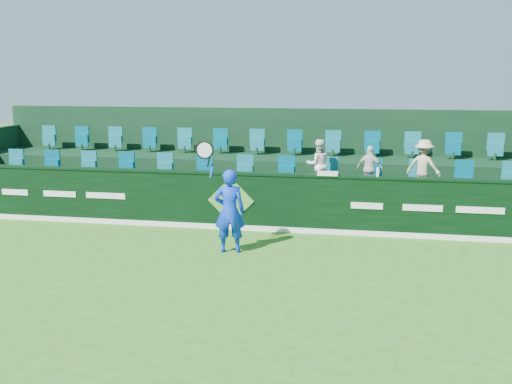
% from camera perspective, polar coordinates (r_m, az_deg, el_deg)
% --- Properties ---
extents(ground, '(60.00, 60.00, 0.00)m').
position_cam_1_polar(ground, '(9.82, -7.51, -9.69)').
color(ground, '#2E6618').
rests_on(ground, ground).
extents(sponsor_hoarding, '(16.00, 0.25, 1.35)m').
position_cam_1_polar(sponsor_hoarding, '(13.33, -2.41, -0.86)').
color(sponsor_hoarding, black).
rests_on(sponsor_hoarding, ground).
extents(stand_tier_front, '(16.00, 2.00, 0.80)m').
position_cam_1_polar(stand_tier_front, '(14.44, -1.47, -1.00)').
color(stand_tier_front, black).
rests_on(stand_tier_front, ground).
extents(stand_tier_back, '(16.00, 1.80, 1.30)m').
position_cam_1_polar(stand_tier_back, '(16.22, -0.13, 1.30)').
color(stand_tier_back, black).
rests_on(stand_tier_back, ground).
extents(stand_rear, '(16.00, 4.10, 2.60)m').
position_cam_1_polar(stand_rear, '(16.56, 0.15, 3.50)').
color(stand_rear, black).
rests_on(stand_rear, ground).
extents(seat_row_front, '(13.50, 0.50, 0.60)m').
position_cam_1_polar(seat_row_front, '(14.69, -1.17, 2.00)').
color(seat_row_front, '#126877').
rests_on(seat_row_front, stand_tier_front).
extents(seat_row_back, '(13.50, 0.50, 0.60)m').
position_cam_1_polar(seat_row_back, '(16.37, 0.06, 4.76)').
color(seat_row_back, '#126877').
rests_on(seat_row_back, stand_tier_back).
extents(tennis_player, '(1.04, 0.51, 2.33)m').
position_cam_1_polar(tennis_player, '(11.52, -2.71, -1.84)').
color(tennis_player, '#0C33D3').
rests_on(tennis_player, ground).
extents(spectator_left, '(0.71, 0.63, 1.23)m').
position_cam_1_polar(spectator_left, '(14.02, 6.23, 2.77)').
color(spectator_left, white).
rests_on(spectator_left, stand_tier_front).
extents(spectator_middle, '(0.69, 0.44, 1.09)m').
position_cam_1_polar(spectator_middle, '(14.01, 11.30, 2.33)').
color(spectator_middle, silver).
rests_on(spectator_middle, stand_tier_front).
extents(spectator_right, '(0.94, 0.77, 1.27)m').
position_cam_1_polar(spectator_right, '(14.08, 16.41, 2.48)').
color(spectator_right, '#C1B188').
rests_on(spectator_right, stand_tier_front).
extents(towel, '(0.45, 0.30, 0.07)m').
position_cam_1_polar(towel, '(12.91, 7.19, 1.85)').
color(towel, silver).
rests_on(towel, sponsor_hoarding).
extents(drinks_bottle, '(0.06, 0.06, 0.20)m').
position_cam_1_polar(drinks_bottle, '(12.89, 12.09, 1.97)').
color(drinks_bottle, white).
rests_on(drinks_bottle, sponsor_hoarding).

